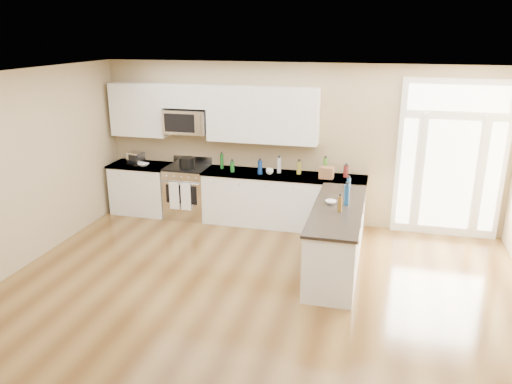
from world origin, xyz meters
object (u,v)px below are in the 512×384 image
toaster_oven (136,158)px  peninsula_cabinet (336,240)px  kitchen_range (188,191)px  stockpot (187,162)px

toaster_oven → peninsula_cabinet: bearing=-2.6°
kitchen_range → stockpot: size_ratio=3.93×
peninsula_cabinet → kitchen_range: kitchen_range is taller
peninsula_cabinet → toaster_oven: bearing=159.9°
toaster_oven → kitchen_range: bearing=19.7°
kitchen_range → toaster_oven: bearing=-177.7°
stockpot → kitchen_range: bearing=116.2°
kitchen_range → peninsula_cabinet: bearing=-26.8°
peninsula_cabinet → kitchen_range: bearing=153.2°
peninsula_cabinet → kitchen_range: (-2.87, 1.45, 0.05)m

